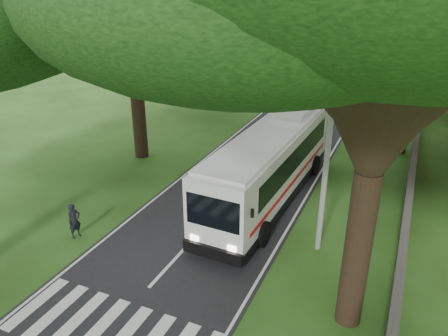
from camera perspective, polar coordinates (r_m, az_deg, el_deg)
name	(u,v)px	position (r m, az deg, el deg)	size (l,w,h in m)	color
ground	(142,296)	(17.93, -10.70, -16.12)	(140.00, 140.00, 0.00)	#234012
road	(305,118)	(38.65, 10.47, 6.50)	(8.00, 120.00, 0.04)	black
crosswalk	(109,331)	(16.79, -14.73, -19.95)	(8.00, 3.00, 0.01)	silver
property_wall	(417,128)	(36.60, 23.93, 4.76)	(0.35, 50.00, 1.20)	#383533
pole_near	(326,164)	(18.67, 13.22, 0.50)	(1.60, 0.24, 8.00)	gray
pole_mid	(379,73)	(37.77, 19.61, 11.66)	(1.60, 0.24, 8.00)	gray
pole_far	(398,40)	(57.48, 21.75, 15.24)	(1.60, 0.24, 8.00)	gray
coach_bus	(270,163)	(23.61, 6.09, 0.70)	(3.54, 13.49, 3.95)	white
distant_car_a	(314,78)	(50.60, 11.66, 11.39)	(1.61, 3.99, 1.36)	#B0B1B5
distant_car_b	(345,54)	(67.10, 15.53, 14.13)	(1.56, 4.47, 1.47)	navy
pedestrian	(74,221)	(21.72, -18.96, -6.54)	(0.63, 0.41, 1.72)	black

